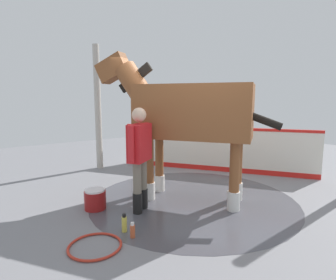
{
  "coord_description": "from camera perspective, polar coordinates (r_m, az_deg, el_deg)",
  "views": [
    {
      "loc": [
        -3.37,
        -3.43,
        1.77
      ],
      "look_at": [
        -0.75,
        0.16,
        1.11
      ],
      "focal_mm": 29.52,
      "sensor_mm": 36.0,
      "label": 1
    }
  ],
  "objects": [
    {
      "name": "wet_patch",
      "position": [
        5.04,
        5.13,
        -12.11
      ],
      "size": [
        3.59,
        3.59,
        0.0
      ],
      "primitive_type": "cylinder",
      "color": "#4C4C54",
      "rests_on": "ground"
    },
    {
      "name": "horse",
      "position": [
        4.75,
        4.04,
        5.4
      ],
      "size": [
        2.08,
        2.8,
        2.6
      ],
      "rotation": [
        0.0,
        0.0,
        2.17
      ],
      "color": "brown",
      "rests_on": "ground"
    },
    {
      "name": "wash_bucket",
      "position": [
        4.72,
        -14.8,
        -11.75
      ],
      "size": [
        0.35,
        0.35,
        0.33
      ],
      "color": "maroon",
      "rests_on": "ground"
    },
    {
      "name": "handler",
      "position": [
        4.31,
        -5.87,
        -2.64
      ],
      "size": [
        0.56,
        0.45,
        1.64
      ],
      "rotation": [
        0.0,
        0.0,
        5.32
      ],
      "color": "black",
      "rests_on": "ground"
    },
    {
      "name": "ground_plane",
      "position": [
        5.13,
        8.03,
        -11.91
      ],
      "size": [
        16.0,
        16.0,
        0.02
      ],
      "primitive_type": "cube",
      "color": "gray"
    },
    {
      "name": "bottle_shampoo",
      "position": [
        3.91,
        -9.01,
        -16.67
      ],
      "size": [
        0.07,
        0.07,
        0.25
      ],
      "color": "#D8CC4C",
      "rests_on": "ground"
    },
    {
      "name": "roof_post_near",
      "position": [
        7.18,
        -14.28,
        6.42
      ],
      "size": [
        0.16,
        0.16,
        3.08
      ],
      "primitive_type": "cylinder",
      "color": "#B7B2A8",
      "rests_on": "ground"
    },
    {
      "name": "barrier_wall",
      "position": [
        6.91,
        9.52,
        -2.17
      ],
      "size": [
        2.77,
        3.96,
        1.09
      ],
      "color": "silver",
      "rests_on": "ground"
    },
    {
      "name": "hose_coil",
      "position": [
        3.67,
        -14.85,
        -20.4
      ],
      "size": [
        0.65,
        0.65,
        0.03
      ],
      "primitive_type": "torus",
      "color": "#B72D1E",
      "rests_on": "ground"
    },
    {
      "name": "bottle_spray",
      "position": [
        3.76,
        -7.33,
        -18.08
      ],
      "size": [
        0.07,
        0.07,
        0.21
      ],
      "color": "#CC5933",
      "rests_on": "ground"
    }
  ]
}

